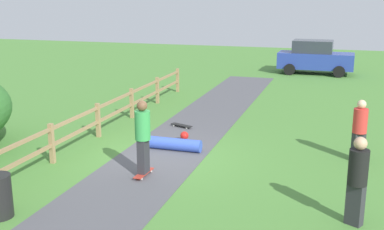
# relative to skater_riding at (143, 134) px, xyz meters

# --- Properties ---
(ground_plane) EXTENTS (60.00, 60.00, 0.00)m
(ground_plane) POSITION_rel_skater_riding_xyz_m (-0.13, 1.47, -1.10)
(ground_plane) COLOR #4C8438
(asphalt_path) EXTENTS (2.40, 28.00, 0.02)m
(asphalt_path) POSITION_rel_skater_riding_xyz_m (-0.13, 1.47, -1.09)
(asphalt_path) COLOR #515156
(asphalt_path) RESTS_ON ground_plane
(wooden_fence) EXTENTS (0.12, 18.12, 1.10)m
(wooden_fence) POSITION_rel_skater_riding_xyz_m (-2.73, 1.47, -0.44)
(wooden_fence) COLOR #997A51
(wooden_fence) RESTS_ON ground_plane
(skater_riding) EXTENTS (0.40, 0.81, 1.93)m
(skater_riding) POSITION_rel_skater_riding_xyz_m (0.00, 0.00, 0.00)
(skater_riding) COLOR #B23326
(skater_riding) RESTS_ON asphalt_path
(skater_fallen) EXTENTS (1.59, 1.23, 0.36)m
(skater_fallen) POSITION_rel_skater_riding_xyz_m (0.05, 2.23, -0.90)
(skater_fallen) COLOR blue
(skater_fallen) RESTS_ON asphalt_path
(skateboard_loose) EXTENTS (0.82, 0.47, 0.08)m
(skateboard_loose) POSITION_rel_skater_riding_xyz_m (-0.55, 4.57, -1.02)
(skateboard_loose) COLOR black
(skateboard_loose) RESTS_ON asphalt_path
(bystander_black) EXTENTS (0.51, 0.51, 1.80)m
(bystander_black) POSITION_rel_skater_riding_xyz_m (4.97, -1.13, -0.10)
(bystander_black) COLOR #2D2D33
(bystander_black) RESTS_ON ground_plane
(bystander_red) EXTENTS (0.52, 0.52, 1.71)m
(bystander_red) POSITION_rel_skater_riding_xyz_m (5.11, 2.83, -0.16)
(bystander_red) COLOR #2D2D33
(bystander_red) RESTS_ON ground_plane
(parked_car_blue) EXTENTS (4.23, 2.07, 1.92)m
(parked_car_blue) POSITION_rel_skater_riding_xyz_m (3.06, 17.82, -0.14)
(parked_car_blue) COLOR #283D99
(parked_car_blue) RESTS_ON ground_plane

